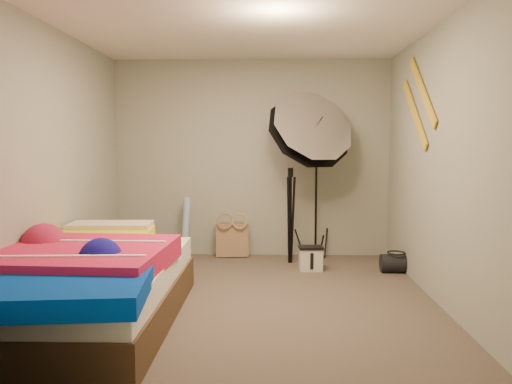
{
  "coord_description": "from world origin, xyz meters",
  "views": [
    {
      "loc": [
        0.26,
        -4.39,
        1.42
      ],
      "look_at": [
        0.1,
        0.6,
        0.95
      ],
      "focal_mm": 35.0,
      "sensor_mm": 36.0,
      "label": 1
    }
  ],
  "objects_px": {
    "wrapping_roll": "(186,228)",
    "camera_case": "(311,259)",
    "photo_umbrella": "(308,133)",
    "duffel_bag": "(396,263)",
    "tote_bag": "(232,240)",
    "camera_tripod": "(290,209)",
    "bed": "(74,283)"
  },
  "relations": [
    {
      "from": "wrapping_roll",
      "to": "camera_case",
      "type": "relative_size",
      "value": 3.04
    },
    {
      "from": "photo_umbrella",
      "to": "camera_case",
      "type": "bearing_deg",
      "value": -88.03
    },
    {
      "from": "wrapping_roll",
      "to": "camera_case",
      "type": "bearing_deg",
      "value": -20.21
    },
    {
      "from": "photo_umbrella",
      "to": "duffel_bag",
      "type": "bearing_deg",
      "value": -25.09
    },
    {
      "from": "tote_bag",
      "to": "camera_tripod",
      "type": "distance_m",
      "value": 0.91
    },
    {
      "from": "wrapping_roll",
      "to": "photo_umbrella",
      "type": "distance_m",
      "value": 1.92
    },
    {
      "from": "camera_case",
      "to": "photo_umbrella",
      "type": "xyz_separation_m",
      "value": [
        -0.01,
        0.39,
        1.44
      ]
    },
    {
      "from": "camera_case",
      "to": "camera_tripod",
      "type": "distance_m",
      "value": 0.68
    },
    {
      "from": "tote_bag",
      "to": "bed",
      "type": "distance_m",
      "value": 2.67
    },
    {
      "from": "bed",
      "to": "camera_case",
      "type": "bearing_deg",
      "value": 41.32
    },
    {
      "from": "bed",
      "to": "camera_tripod",
      "type": "distance_m",
      "value": 2.8
    },
    {
      "from": "camera_case",
      "to": "tote_bag",
      "type": "bearing_deg",
      "value": 140.69
    },
    {
      "from": "duffel_bag",
      "to": "camera_tripod",
      "type": "height_order",
      "value": "camera_tripod"
    },
    {
      "from": "photo_umbrella",
      "to": "camera_tripod",
      "type": "relative_size",
      "value": 1.9
    },
    {
      "from": "wrapping_roll",
      "to": "duffel_bag",
      "type": "xyz_separation_m",
      "value": [
        2.47,
        -0.62,
        -0.28
      ]
    },
    {
      "from": "bed",
      "to": "camera_tripod",
      "type": "relative_size",
      "value": 2.18
    },
    {
      "from": "camera_case",
      "to": "bed",
      "type": "xyz_separation_m",
      "value": [
        -2.01,
        -1.77,
        0.21
      ]
    },
    {
      "from": "tote_bag",
      "to": "camera_case",
      "type": "height_order",
      "value": "tote_bag"
    },
    {
      "from": "tote_bag",
      "to": "wrapping_roll",
      "type": "relative_size",
      "value": 0.54
    },
    {
      "from": "wrapping_roll",
      "to": "bed",
      "type": "height_order",
      "value": "wrapping_roll"
    },
    {
      "from": "duffel_bag",
      "to": "photo_umbrella",
      "type": "distance_m",
      "value": 1.81
    },
    {
      "from": "camera_case",
      "to": "duffel_bag",
      "type": "relative_size",
      "value": 0.76
    },
    {
      "from": "camera_case",
      "to": "duffel_bag",
      "type": "xyz_separation_m",
      "value": [
        0.95,
        -0.06,
        -0.02
      ]
    },
    {
      "from": "photo_umbrella",
      "to": "wrapping_roll",
      "type": "bearing_deg",
      "value": 173.39
    },
    {
      "from": "tote_bag",
      "to": "duffel_bag",
      "type": "height_order",
      "value": "tote_bag"
    },
    {
      "from": "duffel_bag",
      "to": "bed",
      "type": "xyz_separation_m",
      "value": [
        -2.96,
        -1.7,
        0.23
      ]
    },
    {
      "from": "wrapping_roll",
      "to": "duffel_bag",
      "type": "relative_size",
      "value": 2.3
    },
    {
      "from": "bed",
      "to": "camera_tripod",
      "type": "height_order",
      "value": "camera_tripod"
    },
    {
      "from": "bed",
      "to": "photo_umbrella",
      "type": "bearing_deg",
      "value": 47.15
    },
    {
      "from": "duffel_bag",
      "to": "camera_case",
      "type": "bearing_deg",
      "value": 177.19
    },
    {
      "from": "camera_case",
      "to": "photo_umbrella",
      "type": "distance_m",
      "value": 1.49
    },
    {
      "from": "wrapping_roll",
      "to": "photo_umbrella",
      "type": "xyz_separation_m",
      "value": [
        1.51,
        -0.17,
        1.18
      ]
    }
  ]
}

